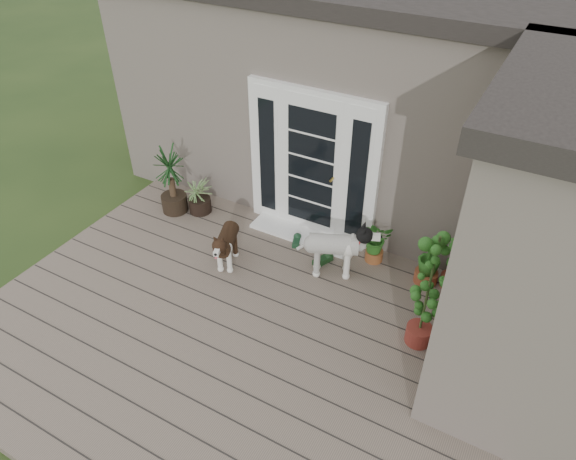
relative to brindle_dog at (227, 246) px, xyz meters
The scene contains 15 objects.
deck 1.32m from the brindle_dog, 50.08° to the right, with size 6.20×4.60×0.12m, color #6B5B4C.
house_main 3.56m from the brindle_dog, 75.96° to the left, with size 7.40×4.00×3.10m, color #665E54.
house_wing 3.89m from the brindle_dog, ahead, with size 1.60×2.40×3.10m, color #665E54.
door_unit 1.57m from the brindle_dog, 63.17° to the left, with size 1.90×0.14×2.15m, color white.
door_step 1.23m from the brindle_dog, 58.84° to the left, with size 1.60×0.40×0.05m, color white.
brindle_dog is the anchor object (origin of this frame).
white_dog 1.40m from the brindle_dog, 20.92° to the left, with size 0.36×0.85×0.71m, color silver, non-canonical shape.
spider_plant 1.35m from the brindle_dog, 142.71° to the left, with size 0.57×0.57×0.61m, color #89A867, non-canonical shape.
yucca 1.58m from the brindle_dog, 155.56° to the left, with size 0.74×0.74×1.07m, color black, non-canonical shape.
herb_a 1.98m from the brindle_dog, 31.09° to the left, with size 0.40×0.40×0.51m, color #18551D.
herb_b 2.93m from the brindle_dog, 20.43° to the left, with size 0.35×0.35×0.52m, color #24661D.
herb_c 2.62m from the brindle_dog, 21.07° to the left, with size 0.34×0.34×0.53m, color #19581C.
sapling 2.71m from the brindle_dog, ahead, with size 0.46×0.46×1.57m, color #2D661D, non-canonical shape.
clog_left 1.06m from the brindle_dog, 54.03° to the left, with size 0.13×0.29×0.09m, color #16371F, non-canonical shape.
clog_right 1.31m from the brindle_dog, 29.68° to the left, with size 0.16×0.33×0.10m, color black, non-canonical shape.
Camera 1 is at (2.49, -2.92, 4.74)m, focal length 32.47 mm.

